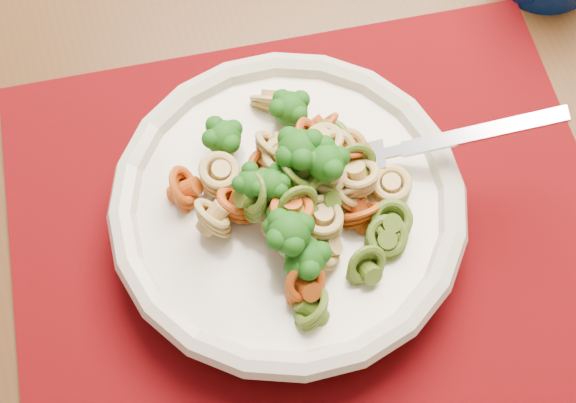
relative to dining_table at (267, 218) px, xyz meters
name	(u,v)px	position (x,y,z in m)	size (l,w,h in m)	color
dining_table	(267,218)	(0.00, 0.00, 0.00)	(1.57, 1.09, 0.72)	#482814
placemat	(310,227)	(0.01, -0.06, 0.09)	(0.43, 0.33, 0.00)	#62040C
pasta_bowl	(288,208)	(0.00, -0.05, 0.12)	(0.25, 0.25, 0.05)	beige
pasta_broccoli_heap	(288,198)	(0.00, -0.05, 0.14)	(0.21, 0.21, 0.06)	tan
fork	(367,158)	(0.06, -0.04, 0.14)	(0.19, 0.02, 0.01)	silver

